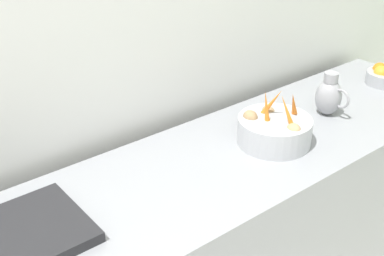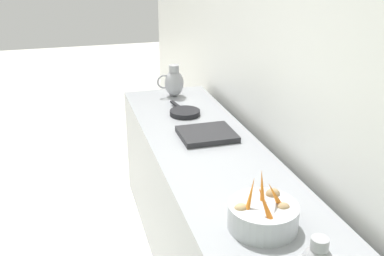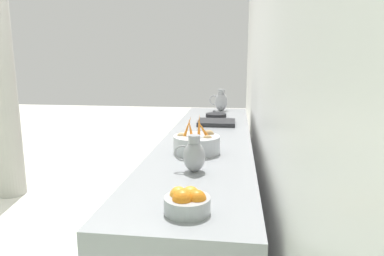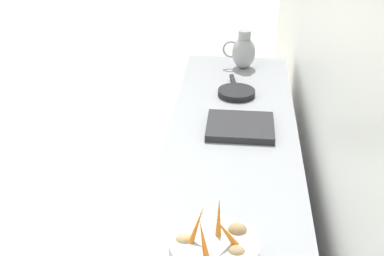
# 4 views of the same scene
# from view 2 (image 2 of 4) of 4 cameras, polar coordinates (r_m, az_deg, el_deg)

# --- Properties ---
(tile_wall_left) EXTENTS (0.10, 8.17, 3.00)m
(tile_wall_left) POSITION_cam_2_polar(r_m,az_deg,el_deg) (1.97, 22.81, 5.94)
(tile_wall_left) COLOR white
(tile_wall_left) RESTS_ON ground_plane
(prep_counter) EXTENTS (0.66, 3.17, 0.87)m
(prep_counter) POSITION_cam_2_polar(r_m,az_deg,el_deg) (2.63, 4.46, -14.28)
(prep_counter) COLOR gray
(prep_counter) RESTS_ON ground_plane
(vegetable_colander) EXTENTS (0.30, 0.30, 0.25)m
(vegetable_colander) POSITION_cam_2_polar(r_m,az_deg,el_deg) (1.98, 8.93, -10.75)
(vegetable_colander) COLOR #ADAFB5
(vegetable_colander) RESTS_ON prep_counter
(metal_pitcher_tall) EXTENTS (0.21, 0.15, 0.25)m
(metal_pitcher_tall) POSITION_cam_2_polar(r_m,az_deg,el_deg) (3.59, -2.31, 5.78)
(metal_pitcher_tall) COLOR #939399
(metal_pitcher_tall) RESTS_ON prep_counter
(counter_sink_basin) EXTENTS (0.34, 0.30, 0.04)m
(counter_sink_basin) POSITION_cam_2_polar(r_m,az_deg,el_deg) (2.84, 1.89, -0.78)
(counter_sink_basin) COLOR #232326
(counter_sink_basin) RESTS_ON prep_counter
(skillet_on_counter) EXTENTS (0.22, 0.35, 0.03)m
(skillet_on_counter) POSITION_cam_2_polar(r_m,az_deg,el_deg) (3.21, -0.94, 1.99)
(skillet_on_counter) COLOR black
(skillet_on_counter) RESTS_ON prep_counter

